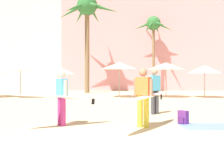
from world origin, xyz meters
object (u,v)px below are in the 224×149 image
at_px(cafe_umbrella_3, 166,66).
at_px(cafe_umbrella_1, 58,70).
at_px(cafe_umbrella_2, 119,66).
at_px(person_near_left, 61,96).
at_px(palm_tree_left, 87,13).
at_px(backpack, 183,118).
at_px(beach_towel, 211,126).
at_px(palm_tree_far_left, 153,28).
at_px(cafe_umbrella_4, 20,66).
at_px(person_near_right, 155,89).
at_px(cafe_umbrella_7, 204,69).
at_px(person_mid_right, 143,96).

bearing_deg(cafe_umbrella_3, cafe_umbrella_1, -172.14).
xyz_separation_m(cafe_umbrella_2, person_near_left, (-1.51, -10.85, -1.26)).
distance_m(palm_tree_left, cafe_umbrella_3, 9.11).
bearing_deg(backpack, beach_towel, 108.89).
bearing_deg(palm_tree_far_left, cafe_umbrella_3, -88.57).
xyz_separation_m(cafe_umbrella_4, person_near_right, (8.30, -7.70, -1.14)).
bearing_deg(beach_towel, cafe_umbrella_2, 105.53).
relative_size(cafe_umbrella_2, cafe_umbrella_3, 0.97).
distance_m(palm_tree_far_left, cafe_umbrella_7, 8.42).
bearing_deg(cafe_umbrella_1, person_mid_right, -63.93).
relative_size(cafe_umbrella_4, cafe_umbrella_7, 1.17).
relative_size(person_mid_right, person_near_right, 1.61).
relative_size(cafe_umbrella_7, person_near_left, 0.90).
distance_m(cafe_umbrella_4, person_near_left, 11.73).
bearing_deg(person_mid_right, cafe_umbrella_4, -115.88).
relative_size(cafe_umbrella_2, cafe_umbrella_7, 1.09).
bearing_deg(backpack, person_near_right, -117.41).
relative_size(cafe_umbrella_1, person_mid_right, 0.76).
xyz_separation_m(cafe_umbrella_2, cafe_umbrella_3, (3.20, 0.14, -0.02)).
bearing_deg(cafe_umbrella_1, person_near_left, -75.79).
height_order(backpack, person_near_right, person_near_right).
bearing_deg(palm_tree_left, cafe_umbrella_3, -37.94).
height_order(cafe_umbrella_4, beach_towel, cafe_umbrella_4).
height_order(cafe_umbrella_3, beach_towel, cafe_umbrella_3).
relative_size(palm_tree_left, person_mid_right, 2.95).
bearing_deg(cafe_umbrella_4, person_near_left, -63.40).
xyz_separation_m(cafe_umbrella_4, person_near_left, (5.22, -10.43, -1.21)).
xyz_separation_m(cafe_umbrella_3, person_near_left, (-4.71, -10.99, -1.24)).
bearing_deg(palm_tree_left, person_near_left, -84.93).
bearing_deg(person_near_left, beach_towel, 142.83).
distance_m(cafe_umbrella_2, cafe_umbrella_7, 5.78).
bearing_deg(cafe_umbrella_2, person_near_left, -97.91).
bearing_deg(cafe_umbrella_4, cafe_umbrella_3, 3.21).
xyz_separation_m(person_mid_right, person_near_right, (0.63, 2.91, 0.05)).
relative_size(palm_tree_far_left, person_near_left, 2.80).
bearing_deg(cafe_umbrella_2, cafe_umbrella_1, -167.93).
xyz_separation_m(palm_tree_far_left, cafe_umbrella_1, (-7.07, -7.80, -4.05)).
bearing_deg(palm_tree_left, cafe_umbrella_7, -29.27).
distance_m(cafe_umbrella_2, cafe_umbrella_4, 6.74).
relative_size(palm_tree_left, backpack, 20.20).
bearing_deg(cafe_umbrella_3, backpack, -95.40).
height_order(cafe_umbrella_1, cafe_umbrella_4, cafe_umbrella_4).
distance_m(cafe_umbrella_2, backpack, 10.72).
bearing_deg(cafe_umbrella_3, palm_tree_far_left, 91.43).
distance_m(person_near_left, person_mid_right, 2.45).
distance_m(cafe_umbrella_3, cafe_umbrella_7, 2.58).
height_order(palm_tree_far_left, person_near_left, palm_tree_far_left).
relative_size(palm_tree_far_left, beach_towel, 3.93).
relative_size(palm_tree_far_left, cafe_umbrella_2, 2.85).
relative_size(cafe_umbrella_2, person_mid_right, 0.86).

